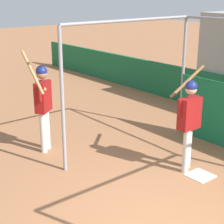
% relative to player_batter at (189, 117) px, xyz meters
% --- Properties ---
extents(home_plate, '(0.44, 0.44, 0.02)m').
position_rel_player_batter_xyz_m(home_plate, '(0.36, -0.01, -1.07)').
color(home_plate, white).
rests_on(home_plate, ground).
extents(player_batter, '(0.54, 0.93, 1.95)m').
position_rel_player_batter_xyz_m(player_batter, '(0.00, 0.00, 0.00)').
color(player_batter, silver).
rests_on(player_batter, ground).
extents(player_waiting, '(0.73, 0.65, 2.21)m').
position_rel_player_batter_xyz_m(player_waiting, '(-2.51, -1.66, 0.07)').
color(player_waiting, silver).
rests_on(player_waiting, ground).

